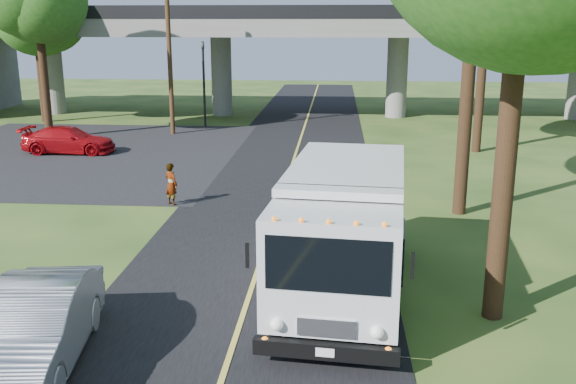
# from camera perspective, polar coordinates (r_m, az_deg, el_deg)

# --- Properties ---
(ground) EXTENTS (120.00, 120.00, 0.00)m
(ground) POSITION_cam_1_polar(r_m,az_deg,el_deg) (13.97, -4.39, -11.98)
(ground) COLOR #274418
(ground) RESTS_ON ground
(road) EXTENTS (7.00, 90.00, 0.02)m
(road) POSITION_cam_1_polar(r_m,az_deg,el_deg) (23.26, -0.70, -0.82)
(road) COLOR black
(road) RESTS_ON ground
(parking_lot) EXTENTS (16.00, 18.00, 0.01)m
(parking_lot) POSITION_cam_1_polar(r_m,az_deg,el_deg) (33.57, -18.51, 3.28)
(parking_lot) COLOR black
(parking_lot) RESTS_ON ground
(lane_line) EXTENTS (0.12, 90.00, 0.01)m
(lane_line) POSITION_cam_1_polar(r_m,az_deg,el_deg) (23.25, -0.70, -0.77)
(lane_line) COLOR gold
(lane_line) RESTS_ON road
(overpass) EXTENTS (54.00, 10.00, 7.30)m
(overpass) POSITION_cam_1_polar(r_m,az_deg,el_deg) (44.39, 1.85, 12.61)
(overpass) COLOR slate
(overpass) RESTS_ON ground
(traffic_signal) EXTENTS (0.18, 0.22, 5.20)m
(traffic_signal) POSITION_cam_1_polar(r_m,az_deg,el_deg) (39.25, -7.50, 10.21)
(traffic_signal) COLOR black
(traffic_signal) RESTS_ON ground
(utility_pole) EXTENTS (1.60, 0.26, 9.00)m
(utility_pole) POSITION_cam_1_polar(r_m,az_deg,el_deg) (37.56, -10.50, 12.02)
(utility_pole) COLOR #472D19
(utility_pole) RESTS_ON ground
(tree_left_far) EXTENTS (5.26, 5.16, 9.89)m
(tree_left_far) POSITION_cam_1_polar(r_m,az_deg,el_deg) (44.34, -21.50, 15.36)
(tree_left_far) COLOR #382314
(tree_left_far) RESTS_ON ground
(step_van) EXTENTS (3.36, 7.49, 3.05)m
(step_van) POSITION_cam_1_polar(r_m,az_deg,el_deg) (14.97, 5.00, -3.24)
(step_van) COLOR silver
(step_van) RESTS_ON ground
(red_sedan) EXTENTS (4.55, 1.91, 1.31)m
(red_sedan) POSITION_cam_1_polar(r_m,az_deg,el_deg) (33.61, -18.90, 4.40)
(red_sedan) COLOR #9C090F
(red_sedan) RESTS_ON ground
(silver_sedan) EXTENTS (2.32, 4.90, 1.55)m
(silver_sedan) POSITION_cam_1_polar(r_m,az_deg,el_deg) (13.10, -21.66, -11.19)
(silver_sedan) COLOR #919499
(silver_sedan) RESTS_ON ground
(pedestrian) EXTENTS (0.66, 0.63, 1.52)m
(pedestrian) POSITION_cam_1_polar(r_m,az_deg,el_deg) (23.01, -10.34, 0.69)
(pedestrian) COLOR gray
(pedestrian) RESTS_ON ground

